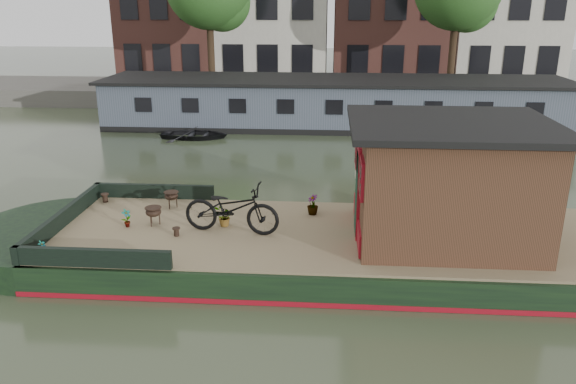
# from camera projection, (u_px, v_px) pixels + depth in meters

# --- Properties ---
(ground) EXTENTS (120.00, 120.00, 0.00)m
(ground) POSITION_uv_depth(u_px,v_px,m) (335.00, 261.00, 12.04)
(ground) COLOR #2B3924
(ground) RESTS_ON ground
(houseboat_hull) EXTENTS (14.01, 4.02, 0.60)m
(houseboat_hull) POSITION_uv_depth(u_px,v_px,m) (274.00, 247.00, 12.04)
(houseboat_hull) COLOR black
(houseboat_hull) RESTS_ON ground
(houseboat_deck) EXTENTS (11.80, 3.80, 0.05)m
(houseboat_deck) POSITION_uv_depth(u_px,v_px,m) (336.00, 234.00, 11.84)
(houseboat_deck) COLOR #78654A
(houseboat_deck) RESTS_ON houseboat_hull
(bow_bulwark) EXTENTS (3.00, 4.00, 0.35)m
(bow_bulwark) POSITION_uv_depth(u_px,v_px,m) (102.00, 219.00, 12.13)
(bow_bulwark) COLOR black
(bow_bulwark) RESTS_ON houseboat_deck
(cabin) EXTENTS (4.00, 3.50, 2.42)m
(cabin) POSITION_uv_depth(u_px,v_px,m) (447.00, 180.00, 11.28)
(cabin) COLOR black
(cabin) RESTS_ON houseboat_deck
(bicycle) EXTENTS (2.12, 0.98, 1.07)m
(bicycle) POSITION_uv_depth(u_px,v_px,m) (232.00, 208.00, 11.70)
(bicycle) COLOR black
(bicycle) RESTS_ON houseboat_deck
(potted_plant_a) EXTENTS (0.24, 0.26, 0.41)m
(potted_plant_a) POSITION_uv_depth(u_px,v_px,m) (127.00, 218.00, 12.08)
(potted_plant_a) COLOR brown
(potted_plant_a) RESTS_ON houseboat_deck
(potted_plant_c) EXTENTS (0.50, 0.48, 0.42)m
(potted_plant_c) POSITION_uv_depth(u_px,v_px,m) (224.00, 217.00, 12.13)
(potted_plant_c) COLOR #A1652E
(potted_plant_c) RESTS_ON houseboat_deck
(potted_plant_d) EXTENTS (0.36, 0.36, 0.47)m
(potted_plant_d) POSITION_uv_depth(u_px,v_px,m) (313.00, 205.00, 12.81)
(potted_plant_d) COLOR #994F29
(potted_plant_d) RESTS_ON houseboat_deck
(potted_plant_e) EXTENTS (0.15, 0.19, 0.32)m
(potted_plant_e) POSITION_uv_depth(u_px,v_px,m) (43.00, 249.00, 10.69)
(potted_plant_e) COLOR maroon
(potted_plant_e) RESTS_ON houseboat_deck
(brazier_front) EXTENTS (0.38, 0.38, 0.41)m
(brazier_front) POSITION_uv_depth(u_px,v_px,m) (154.00, 216.00, 12.20)
(brazier_front) COLOR black
(brazier_front) RESTS_ON houseboat_deck
(brazier_rear) EXTENTS (0.47, 0.47, 0.40)m
(brazier_rear) POSITION_uv_depth(u_px,v_px,m) (172.00, 200.00, 13.23)
(brazier_rear) COLOR black
(brazier_rear) RESTS_ON houseboat_deck
(bollard_port) EXTENTS (0.19, 0.19, 0.21)m
(bollard_port) POSITION_uv_depth(u_px,v_px,m) (105.00, 198.00, 13.63)
(bollard_port) COLOR black
(bollard_port) RESTS_ON houseboat_deck
(bollard_stbd) EXTENTS (0.16, 0.16, 0.18)m
(bollard_stbd) POSITION_uv_depth(u_px,v_px,m) (176.00, 232.00, 11.65)
(bollard_stbd) COLOR black
(bollard_stbd) RESTS_ON houseboat_deck
(dinghy) EXTENTS (2.76, 2.00, 0.56)m
(dinghy) POSITION_uv_depth(u_px,v_px,m) (195.00, 131.00, 22.89)
(dinghy) COLOR black
(dinghy) RESTS_ON ground
(far_houseboat) EXTENTS (20.40, 4.40, 2.11)m
(far_houseboat) POSITION_uv_depth(u_px,v_px,m) (334.00, 104.00, 24.96)
(far_houseboat) COLOR #434A5A
(far_houseboat) RESTS_ON ground
(quay) EXTENTS (60.00, 6.00, 0.90)m
(quay) POSITION_uv_depth(u_px,v_px,m) (333.00, 94.00, 31.26)
(quay) COLOR #47443F
(quay) RESTS_ON ground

